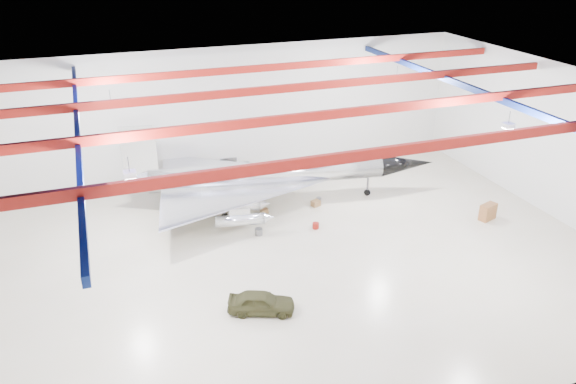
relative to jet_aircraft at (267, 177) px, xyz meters
name	(u,v)px	position (x,y,z in m)	size (l,w,h in m)	color
floor	(296,257)	(-0.75, -8.28, -2.23)	(40.00, 40.00, 0.00)	#BFB798
wall_back	(234,112)	(-0.75, 6.72, 3.27)	(40.00, 40.00, 0.00)	silver
wall_right	(556,142)	(19.25, -8.28, 3.27)	(30.00, 30.00, 0.00)	silver
ceiling	(297,91)	(-0.75, -8.28, 8.77)	(40.00, 40.00, 0.00)	#0A0F38
ceiling_structure	(297,103)	(-0.75, -8.28, 8.09)	(39.50, 29.50, 1.08)	maroon
jet_aircraft	(267,177)	(0.00, 0.00, 0.00)	(24.87, 16.47, 6.81)	silver
jeep	(261,302)	(-4.61, -13.10, -1.61)	(1.49, 3.69, 1.26)	#37371B
desk	(488,212)	(14.36, -8.09, -1.63)	(1.33, 0.66, 1.22)	brown
crate_ply	(227,222)	(-3.88, -2.37, -2.05)	(0.53, 0.43, 0.37)	olive
toolbox_red	(230,205)	(-2.96, 0.24, -2.08)	(0.45, 0.36, 0.32)	maroon
engine_drum	(259,232)	(-2.17, -4.65, -1.99)	(0.54, 0.54, 0.48)	#59595B
parts_bin	(316,203)	(3.32, -1.76, -2.01)	(0.64, 0.51, 0.45)	olive
tool_chest	(316,226)	(1.94, -5.13, -2.02)	(0.47, 0.47, 0.43)	maroon
oil_barrel	(264,211)	(-0.79, -1.61, -2.05)	(0.53, 0.42, 0.37)	olive
spares_box	(319,200)	(3.83, -1.15, -2.05)	(0.40, 0.40, 0.36)	#59595B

